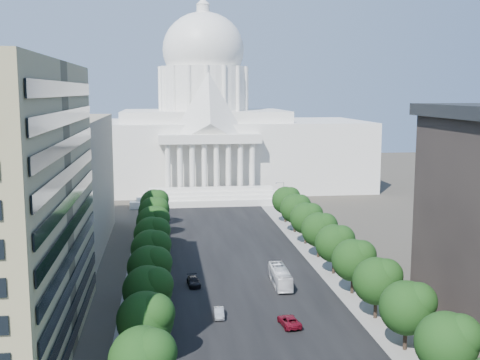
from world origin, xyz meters
name	(u,v)px	position (x,y,z in m)	size (l,w,h in m)	color
road_asphalt	(233,253)	(0.00, 90.00, 0.00)	(30.00, 260.00, 0.01)	black
sidewalk_left	(148,256)	(-19.00, 90.00, 0.00)	(8.00, 260.00, 0.02)	gray
sidewalk_right	(316,250)	(19.00, 90.00, 0.00)	(8.00, 260.00, 0.02)	gray
capitol	(204,134)	(0.00, 184.89, 20.01)	(120.00, 56.00, 73.00)	white
office_block_left_far	(19,184)	(-48.00, 100.00, 15.00)	(38.00, 52.00, 30.00)	gray
tree_l_b	(145,358)	(-17.66, 23.81, 6.45)	(7.79, 7.60, 9.97)	#33261C
tree_l_c	(148,318)	(-17.66, 35.81, 6.45)	(7.79, 7.60, 9.97)	#33261C
tree_l_d	(150,289)	(-17.66, 47.81, 6.45)	(7.79, 7.60, 9.97)	#33261C
tree_l_e	(151,266)	(-17.66, 59.81, 6.45)	(7.79, 7.60, 9.97)	#33261C
tree_l_f	(152,248)	(-17.66, 71.81, 6.45)	(7.79, 7.60, 9.97)	#33261C
tree_l_g	(153,233)	(-17.66, 83.81, 6.45)	(7.79, 7.60, 9.97)	#33261C
tree_l_h	(154,221)	(-17.66, 95.81, 6.45)	(7.79, 7.60, 9.97)	#33261C
tree_l_i	(155,211)	(-17.66, 107.81, 6.45)	(7.79, 7.60, 9.97)	#33261C
tree_l_j	(155,202)	(-17.66, 119.81, 6.45)	(7.79, 7.60, 9.97)	#33261C
tree_r_b	(450,341)	(18.34, 23.81, 6.45)	(7.79, 7.60, 9.97)	#33261C
tree_r_c	(409,306)	(18.34, 35.81, 6.45)	(7.79, 7.60, 9.97)	#33261C
tree_r_d	(379,280)	(18.34, 47.81, 6.45)	(7.79, 7.60, 9.97)	#33261C
tree_r_e	(355,259)	(18.34, 59.81, 6.45)	(7.79, 7.60, 9.97)	#33261C
tree_r_f	(336,242)	(18.34, 71.81, 6.45)	(7.79, 7.60, 9.97)	#33261C
tree_r_g	(320,229)	(18.34, 83.81, 6.45)	(7.79, 7.60, 9.97)	#33261C
tree_r_h	(307,217)	(18.34, 95.81, 6.45)	(7.79, 7.60, 9.97)	#33261C
tree_r_i	(296,208)	(18.34, 107.81, 6.45)	(7.79, 7.60, 9.97)	#33261C
tree_r_j	(287,199)	(18.34, 119.81, 6.45)	(7.79, 7.60, 9.97)	#33261C
streetlight_b	(422,312)	(19.90, 35.00, 5.82)	(2.61, 0.44, 9.00)	gray
streetlight_c	(363,262)	(19.90, 60.00, 5.82)	(2.61, 0.44, 9.00)	gray
streetlight_d	(326,230)	(19.90, 85.00, 5.82)	(2.61, 0.44, 9.00)	gray
streetlight_e	(300,208)	(19.90, 110.00, 5.82)	(2.61, 0.44, 9.00)	gray
streetlight_f	(282,192)	(19.90, 135.00, 5.82)	(2.61, 0.44, 9.00)	gray
car_silver	(219,313)	(-6.81, 51.54, 0.72)	(1.53, 4.39, 1.45)	#A8ACB0
car_red	(289,321)	(3.63, 46.50, 0.79)	(2.63, 5.71, 1.59)	maroon
car_dark_b	(194,282)	(-10.08, 67.95, 0.79)	(2.21, 5.43, 1.58)	black
city_bus	(280,277)	(6.05, 66.19, 1.66)	(2.78, 11.88, 3.31)	white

